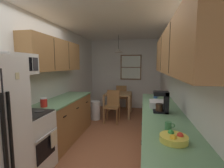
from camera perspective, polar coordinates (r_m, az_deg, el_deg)
ground_plane at (r=3.95m, az=-0.10°, el=-17.61°), size 12.00×12.00×0.00m
wall_left at (r=4.10m, az=-18.99°, el=1.41°), size 0.10×9.00×2.55m
wall_right at (r=3.61m, az=21.40°, el=0.66°), size 0.10×9.00×2.55m
wall_back at (r=6.23m, az=4.56°, el=3.42°), size 4.40×0.10×2.55m
ceiling_slab at (r=3.73m, az=-0.11°, el=21.67°), size 4.40×9.00×0.08m
stove_range at (r=2.87m, az=-27.64°, el=-17.77°), size 0.66×0.63×1.10m
microwave_over_range at (r=2.71m, az=-30.86°, el=5.98°), size 0.39×0.57×0.31m
counter_left at (r=3.83m, az=-16.18°, el=-11.45°), size 0.64×1.78×0.90m
upper_cabinets_left at (r=3.68m, az=-19.21°, el=9.47°), size 0.33×1.86×0.65m
counter_right at (r=2.81m, az=17.13°, el=-18.33°), size 0.64×3.22×0.90m
upper_cabinets_right at (r=2.53m, az=21.53°, el=10.59°), size 0.33×2.90×0.63m
dining_table at (r=5.29m, az=2.21°, el=-4.44°), size 0.82×0.87×0.72m
dining_chair_near at (r=4.70m, az=0.17°, el=-7.18°), size 0.42×0.42×0.90m
dining_chair_far at (r=5.93m, az=3.44°, el=-4.29°), size 0.41×0.41×0.90m
pendant_light at (r=5.21m, az=2.28°, el=11.61°), size 0.27×0.27×0.53m
back_window at (r=6.13m, az=6.60°, el=5.81°), size 0.77×0.05×0.92m
trash_bin at (r=4.97m, az=-5.81°, el=-9.09°), size 0.28×0.28×0.56m
storage_canister at (r=3.08m, az=-22.73°, el=-5.91°), size 0.12×0.12×0.16m
dish_towel at (r=2.79m, az=-19.57°, el=-17.48°), size 0.02×0.16×0.24m
coffee_maker at (r=2.62m, az=17.37°, el=-5.87°), size 0.22×0.18×0.32m
mug_by_coffeemaker at (r=2.00m, az=19.09°, el=-13.58°), size 0.11×0.07×0.09m
mug_spare at (r=3.71m, az=15.00°, el=-4.00°), size 0.12×0.09×0.10m
fruit_bowl at (r=1.73m, az=20.77°, el=-17.20°), size 0.26×0.26×0.09m
dish_rack at (r=2.98m, az=15.66°, el=-6.68°), size 0.28×0.34×0.10m
table_serving_bowl at (r=5.18m, az=1.15°, el=-3.03°), size 0.21×0.21×0.06m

